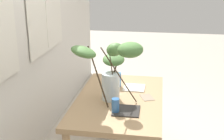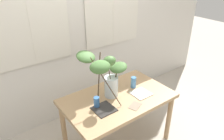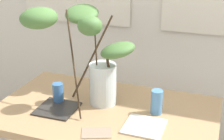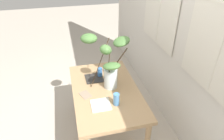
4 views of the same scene
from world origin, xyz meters
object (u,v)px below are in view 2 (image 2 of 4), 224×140
at_px(vase_with_branches, 106,73).
at_px(plate_square_left, 104,109).
at_px(dining_table, 118,103).
at_px(drinking_glass_blue_left, 97,102).
at_px(drinking_glass_blue_right, 133,82).
at_px(plate_square_right, 141,93).

height_order(vase_with_branches, plate_square_left, vase_with_branches).
relative_size(dining_table, drinking_glass_blue_left, 10.50).
height_order(drinking_glass_blue_right, plate_square_left, drinking_glass_blue_right).
height_order(drinking_glass_blue_left, plate_square_right, drinking_glass_blue_left).
xyz_separation_m(dining_table, drinking_glass_blue_right, (0.30, 0.06, 0.16)).
xyz_separation_m(drinking_glass_blue_left, plate_square_right, (0.58, -0.11, -0.06)).
xyz_separation_m(drinking_glass_blue_left, plate_square_left, (0.04, -0.09, -0.06)).
distance_m(dining_table, drinking_glass_blue_left, 0.34).
relative_size(drinking_glass_blue_left, plate_square_right, 0.58).
distance_m(dining_table, vase_with_branches, 0.45).
bearing_deg(plate_square_right, plate_square_left, 178.08).
relative_size(dining_table, vase_with_branches, 1.89).
bearing_deg(vase_with_branches, plate_square_right, -23.43).
height_order(dining_table, plate_square_right, plate_square_right).
height_order(dining_table, vase_with_branches, vase_with_branches).
distance_m(drinking_glass_blue_right, plate_square_left, 0.59).
xyz_separation_m(vase_with_branches, drinking_glass_blue_right, (0.42, -0.00, -0.27)).
height_order(dining_table, drinking_glass_blue_right, drinking_glass_blue_right).
height_order(dining_table, drinking_glass_blue_left, drinking_glass_blue_left).
bearing_deg(plate_square_left, vase_with_branches, 47.60).
bearing_deg(vase_with_branches, drinking_glass_blue_left, -159.29).
xyz_separation_m(drinking_glass_blue_right, plate_square_right, (-0.03, -0.17, -0.07)).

